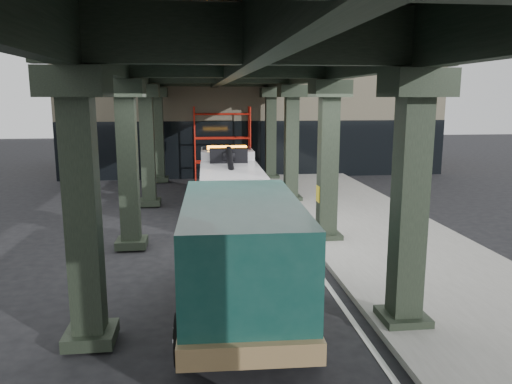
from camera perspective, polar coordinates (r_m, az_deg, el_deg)
ground at (r=13.67m, az=-0.59°, el=-8.43°), size 90.00×90.00×0.00m
sidewalk at (r=16.56m, az=14.37°, el=-5.06°), size 5.00×40.00×0.15m
lane_stripe at (r=15.80m, az=4.79°, el=-5.77°), size 0.12×38.00×0.01m
viaduct at (r=14.90m, az=-3.07°, el=14.47°), size 7.40×32.00×6.40m
building at (r=33.01m, az=-0.89°, el=9.92°), size 22.00×10.00×8.00m
scaffolding at (r=27.62m, az=-3.89°, el=5.80°), size 3.08×0.88×4.00m
tow_truck at (r=19.82m, az=-3.08°, el=1.39°), size 2.50×7.98×2.60m
towed_van at (r=10.39m, az=-1.77°, el=-6.87°), size 2.65×6.26×2.51m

